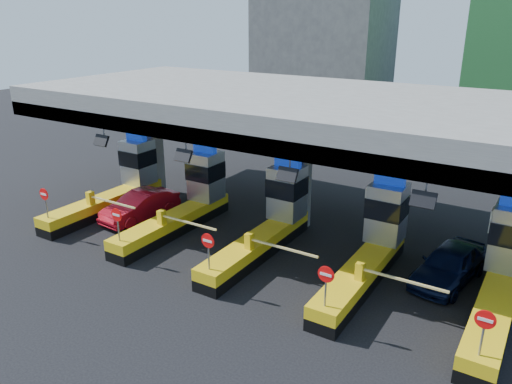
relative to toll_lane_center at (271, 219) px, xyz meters
The scene contains 10 objects.
ground 1.42m from the toll_lane_center, 90.42° to the right, with size 120.00×120.00×0.00m, color black.
toll_canopy 5.40m from the toll_lane_center, 90.02° to the left, with size 28.00×12.09×7.00m.
toll_lane_far_left 10.00m from the toll_lane_center, behind, with size 4.43×8.00×4.16m.
toll_lane_left 5.00m from the toll_lane_center, behind, with size 4.43×8.00×4.16m.
toll_lane_center is the anchor object (origin of this frame).
toll_lane_right 5.00m from the toll_lane_center, ahead, with size 4.43×8.00×4.16m.
toll_lane_far_right 10.00m from the toll_lane_center, ahead, with size 4.43×8.00×4.16m.
bg_building_concrete 39.11m from the toll_lane_center, 111.40° to the left, with size 14.00×10.00×18.00m, color #4C4C49.
van 8.03m from the toll_lane_center, ahead, with size 1.87×4.65×1.58m, color black.
red_car 7.82m from the toll_lane_center, behind, with size 1.59×4.55×1.50m, color #AE0D1B.
Camera 1 is at (10.87, -18.54, 10.57)m, focal length 35.00 mm.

